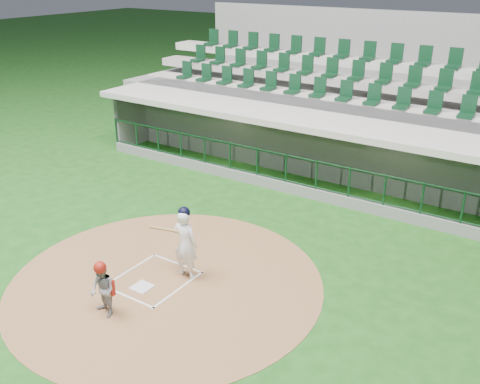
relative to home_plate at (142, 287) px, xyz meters
name	(u,v)px	position (x,y,z in m)	size (l,w,h in m)	color
ground	(162,274)	(0.00, 0.70, -0.02)	(120.00, 120.00, 0.00)	#174A15
dirt_circle	(167,281)	(0.30, 0.50, -0.02)	(7.20, 7.20, 0.01)	brown
home_plate	(142,287)	(0.00, 0.00, 0.00)	(0.43, 0.43, 0.02)	silver
batter_box_chalk	(154,279)	(0.00, 0.40, 0.00)	(1.55, 1.80, 0.01)	silver
dugout_structure	(317,149)	(0.17, 8.54, 0.94)	(16.40, 3.70, 3.00)	slate
seating_deck	(349,115)	(0.00, 11.61, 1.40)	(17.00, 6.72, 5.15)	slate
batter	(185,242)	(0.53, 0.95, 0.88)	(0.86, 0.86, 1.78)	white
catcher	(103,289)	(0.06, -1.16, 0.61)	(0.67, 0.58, 1.26)	gray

